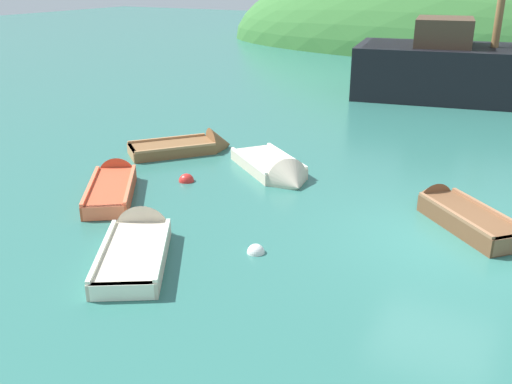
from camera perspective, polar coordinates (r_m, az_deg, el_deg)
The scene contains 9 objects.
ground_plane at distance 11.88m, azimuth 18.64°, elevation -4.57°, with size 120.00×120.00×0.00m, color #2D6B60.
shore_hill at distance 43.66m, azimuth 23.14°, elevation 13.20°, with size 40.40×18.61×13.34m, color #387033.
rowboat_center at distance 14.13m, azimuth -14.22°, elevation 0.56°, with size 2.66×3.21×0.93m.
rowboat_portside at distance 11.04m, azimuth -11.87°, elevation -5.35°, with size 2.57×3.22×1.09m.
rowboat_outer_right at distance 12.75m, azimuth 19.67°, elevation -2.25°, with size 2.83×2.75×0.89m.
rowboat_far at distance 14.74m, azimuth 2.08°, elevation 2.01°, with size 3.09×2.79×1.14m.
rowboat_outer_left at distance 16.88m, azimuth -6.65°, elevation 4.40°, with size 2.80×3.04×1.11m.
buoy_red at distance 14.46m, azimuth -7.05°, elevation 1.09°, with size 0.39×0.39×0.39m, color red.
buoy_white at distance 10.76m, azimuth -0.02°, elevation -6.15°, with size 0.34×0.34×0.34m, color white.
Camera 1 is at (1.47, -10.69, 4.97)m, focal length 39.56 mm.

